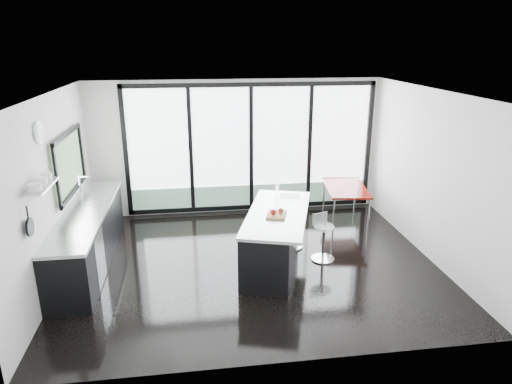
{
  "coord_description": "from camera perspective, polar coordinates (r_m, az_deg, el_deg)",
  "views": [
    {
      "loc": [
        -0.9,
        -6.78,
        3.55
      ],
      "look_at": [
        0.1,
        0.3,
        1.15
      ],
      "focal_mm": 32.0,
      "sensor_mm": 36.0,
      "label": 1
    }
  ],
  "objects": [
    {
      "name": "island",
      "position": [
        7.54,
        2.12,
        -5.65
      ],
      "size": [
        1.54,
        2.39,
        1.18
      ],
      "color": "black",
      "rests_on": "floor"
    },
    {
      "name": "bar_stool_far",
      "position": [
        8.15,
        4.25,
        -4.46
      ],
      "size": [
        0.53,
        0.53,
        0.74
      ],
      "primitive_type": "cylinder",
      "rotation": [
        0.0,
        0.0,
        -0.15
      ],
      "color": "silver",
      "rests_on": "floor"
    },
    {
      "name": "red_table",
      "position": [
        9.48,
        11.05,
        -1.45
      ],
      "size": [
        0.95,
        1.45,
        0.73
      ],
      "primitive_type": "cube",
      "rotation": [
        0.0,
        0.0,
        -0.14
      ],
      "color": "maroon",
      "rests_on": "floor"
    },
    {
      "name": "wall_left",
      "position": [
        7.62,
        -23.54,
        1.84
      ],
      "size": [
        0.26,
        5.0,
        2.8
      ],
      "color": "silver",
      "rests_on": "ground"
    },
    {
      "name": "wall_right",
      "position": [
        8.11,
        21.06,
        1.92
      ],
      "size": [
        0.0,
        5.0,
        2.8
      ],
      "primitive_type": "cube",
      "color": "silver",
      "rests_on": "ground"
    },
    {
      "name": "bar_stool_near",
      "position": [
        7.77,
        8.43,
        -6.3
      ],
      "size": [
        0.5,
        0.5,
        0.62
      ],
      "primitive_type": "cylinder",
      "rotation": [
        0.0,
        0.0,
        0.37
      ],
      "color": "silver",
      "rests_on": "floor"
    },
    {
      "name": "counter_cabinets",
      "position": [
        8.01,
        -20.23,
        -5.32
      ],
      "size": [
        0.69,
        3.24,
        1.36
      ],
      "color": "black",
      "rests_on": "floor"
    },
    {
      "name": "wall_front",
      "position": [
        4.87,
        3.47,
        -7.66
      ],
      "size": [
        6.0,
        0.0,
        2.8
      ],
      "primitive_type": "cube",
      "color": "silver",
      "rests_on": "ground"
    },
    {
      "name": "floor",
      "position": [
        7.71,
        -0.43,
        -8.88
      ],
      "size": [
        6.0,
        5.0,
        0.0
      ],
      "primitive_type": "cube",
      "color": "black",
      "rests_on": "ground"
    },
    {
      "name": "ceiling",
      "position": [
        6.88,
        -0.49,
        12.29
      ],
      "size": [
        6.0,
        5.0,
        0.0
      ],
      "primitive_type": "cube",
      "color": "white",
      "rests_on": "wall_back"
    },
    {
      "name": "wall_back",
      "position": [
        9.59,
        -0.8,
        4.81
      ],
      "size": [
        6.0,
        0.09,
        2.8
      ],
      "color": "silver",
      "rests_on": "ground"
    }
  ]
}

